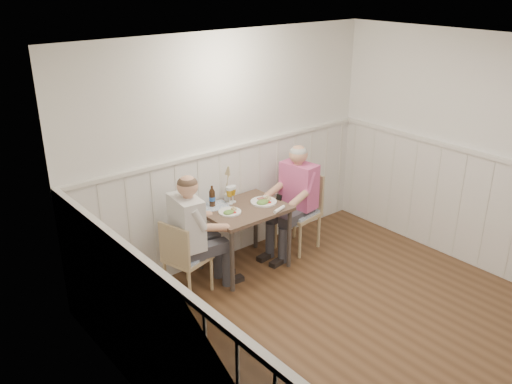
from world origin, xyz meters
TOP-DOWN VIEW (x-y plane):
  - ground_plane at (0.00, 0.00)m, footprint 4.50×4.50m
  - room_shell at (0.00, 0.00)m, footprint 4.04×4.54m
  - wainscot at (0.00, 0.69)m, footprint 4.00×4.49m
  - dining_table at (-0.10, 1.84)m, footprint 0.91×0.70m
  - chair_right at (0.75, 1.83)m, footprint 0.50×0.50m
  - chair_left at (-0.92, 1.80)m, footprint 0.49×0.49m
  - man_in_pink at (0.66, 1.81)m, footprint 0.66×0.46m
  - diner_cream at (-0.82, 1.81)m, footprint 0.65×0.45m
  - plate_man at (0.15, 1.81)m, footprint 0.30×0.30m
  - plate_diner at (-0.31, 1.83)m, footprint 0.25×0.25m
  - beer_glass_a at (-0.10, 2.04)m, footprint 0.08×0.08m
  - beer_glass_b at (-0.16, 2.03)m, footprint 0.08×0.08m
  - beer_bottle at (-0.35, 2.09)m, footprint 0.07×0.07m
  - rolled_napkin at (0.14, 1.53)m, footprint 0.18×0.09m
  - grass_vase at (-0.15, 2.10)m, footprint 0.05×0.05m
  - gingham_mat at (-0.34, 2.08)m, footprint 0.37×0.32m

SIDE VIEW (x-z plane):
  - ground_plane at x=0.00m, z-range 0.00..0.00m
  - chair_left at x=-0.92m, z-range 0.04..0.88m
  - chair_right at x=0.75m, z-range 0.04..0.97m
  - diner_cream at x=-0.82m, z-range -0.11..1.22m
  - man_in_pink at x=0.66m, z-range -0.11..1.23m
  - dining_table at x=-0.10m, z-range 0.27..1.02m
  - wainscot at x=0.00m, z-range 0.02..1.36m
  - gingham_mat at x=-0.34m, z-range 0.75..0.76m
  - plate_diner at x=-0.31m, z-range 0.74..0.80m
  - rolled_napkin at x=0.14m, z-range 0.75..0.79m
  - plate_man at x=0.15m, z-range 0.74..0.81m
  - beer_bottle at x=-0.35m, z-range 0.74..0.98m
  - beer_glass_a at x=-0.10m, z-range 0.78..0.98m
  - beer_glass_b at x=-0.16m, z-range 0.78..0.99m
  - grass_vase at x=-0.15m, z-range 0.73..1.16m
  - room_shell at x=0.00m, z-range 0.22..2.82m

